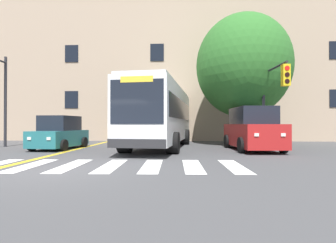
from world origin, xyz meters
TOP-DOWN VIEW (x-y plane):
  - ground_plane at (0.00, 0.00)m, footprint 120.00×120.00m
  - crosswalk at (0.65, 1.00)m, footprint 10.06×3.09m
  - lane_line_yellow_inner at (-2.15, 15.00)m, footprint 0.12×36.00m
  - lane_line_yellow_outer at (-1.99, 15.00)m, footprint 0.12×36.00m
  - city_bus at (2.48, 7.92)m, footprint 3.66×10.82m
  - car_teal_near_lane at (-3.08, 6.68)m, footprint 2.19×3.84m
  - car_red_far_lane at (7.37, 6.47)m, footprint 2.43×4.74m
  - traffic_light_near_corner at (8.37, 6.23)m, footprint 0.44×2.90m
  - street_tree_curbside_large at (7.70, 9.83)m, footprint 6.95×7.50m
  - building_facade at (1.71, 17.45)m, footprint 35.31×7.89m

SIDE VIEW (x-z plane):
  - ground_plane at x=0.00m, z-range 0.00..0.00m
  - lane_line_yellow_inner at x=-2.15m, z-range 0.00..0.01m
  - lane_line_yellow_outer at x=-1.99m, z-range 0.00..0.01m
  - crosswalk at x=0.65m, z-range 0.00..0.01m
  - car_teal_near_lane at x=-3.08m, z-range -0.08..1.75m
  - car_red_far_lane at x=7.37m, z-range -0.06..2.20m
  - city_bus at x=2.48m, z-range 0.17..3.71m
  - traffic_light_near_corner at x=8.37m, z-range 0.74..5.49m
  - street_tree_curbside_large at x=7.70m, z-range 0.90..9.41m
  - building_facade at x=1.71m, z-range 0.01..13.55m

